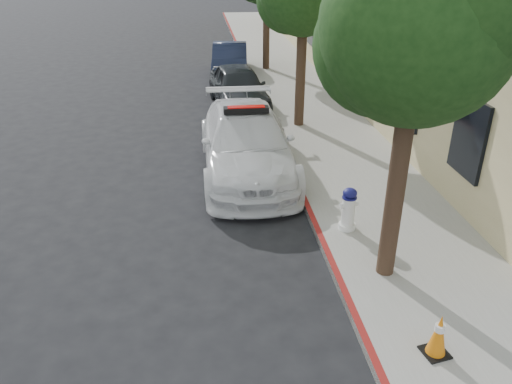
{
  "coord_description": "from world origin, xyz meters",
  "views": [
    {
      "loc": [
        -0.15,
        -8.9,
        5.29
      ],
      "look_at": [
        0.82,
        -0.35,
        1.0
      ],
      "focal_mm": 35.0,
      "sensor_mm": 36.0,
      "label": 1
    }
  ],
  "objects_px": {
    "fire_hydrant": "(348,209)",
    "parked_car_mid": "(238,87)",
    "parked_car_far": "(230,60)",
    "traffic_cone": "(439,335)",
    "police_car": "(246,143)"
  },
  "relations": [
    {
      "from": "parked_car_mid",
      "to": "traffic_cone",
      "type": "relative_size",
      "value": 6.43
    },
    {
      "from": "parked_car_far",
      "to": "fire_hydrant",
      "type": "xyz_separation_m",
      "value": [
        1.44,
        -13.77,
        -0.11
      ]
    },
    {
      "from": "police_car",
      "to": "parked_car_far",
      "type": "distance_m",
      "value": 10.45
    },
    {
      "from": "parked_car_mid",
      "to": "fire_hydrant",
      "type": "xyz_separation_m",
      "value": [
        1.44,
        -9.11,
        -0.15
      ]
    },
    {
      "from": "parked_car_far",
      "to": "fire_hydrant",
      "type": "relative_size",
      "value": 4.74
    },
    {
      "from": "parked_car_mid",
      "to": "police_car",
      "type": "bearing_deg",
      "value": -99.06
    },
    {
      "from": "fire_hydrant",
      "to": "traffic_cone",
      "type": "height_order",
      "value": "fire_hydrant"
    },
    {
      "from": "parked_car_mid",
      "to": "parked_car_far",
      "type": "xyz_separation_m",
      "value": [
        -0.0,
        4.66,
        -0.03
      ]
    },
    {
      "from": "police_car",
      "to": "parked_car_far",
      "type": "height_order",
      "value": "police_car"
    },
    {
      "from": "fire_hydrant",
      "to": "parked_car_mid",
      "type": "bearing_deg",
      "value": 87.79
    },
    {
      "from": "fire_hydrant",
      "to": "traffic_cone",
      "type": "distance_m",
      "value": 3.49
    },
    {
      "from": "parked_car_mid",
      "to": "parked_car_far",
      "type": "distance_m",
      "value": 4.66
    },
    {
      "from": "traffic_cone",
      "to": "fire_hydrant",
      "type": "bearing_deg",
      "value": 94.73
    },
    {
      "from": "police_car",
      "to": "parked_car_mid",
      "type": "distance_m",
      "value": 5.79
    },
    {
      "from": "police_car",
      "to": "traffic_cone",
      "type": "xyz_separation_m",
      "value": [
        2.0,
        -6.8,
        -0.32
      ]
    }
  ]
}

